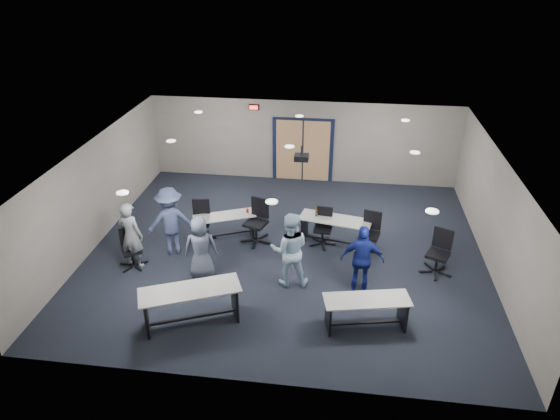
# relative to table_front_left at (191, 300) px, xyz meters

# --- Properties ---
(floor) EXTENTS (10.00, 10.00, 0.00)m
(floor) POSITION_rel_table_front_left_xyz_m (1.62, 3.04, -0.57)
(floor) COLOR black
(floor) RESTS_ON ground
(back_wall) EXTENTS (10.00, 0.04, 2.70)m
(back_wall) POSITION_rel_table_front_left_xyz_m (1.62, 7.54, 0.78)
(back_wall) COLOR gray
(back_wall) RESTS_ON floor
(front_wall) EXTENTS (10.00, 0.04, 2.70)m
(front_wall) POSITION_rel_table_front_left_xyz_m (1.62, -1.46, 0.78)
(front_wall) COLOR gray
(front_wall) RESTS_ON floor
(left_wall) EXTENTS (0.04, 9.00, 2.70)m
(left_wall) POSITION_rel_table_front_left_xyz_m (-3.38, 3.04, 0.78)
(left_wall) COLOR gray
(left_wall) RESTS_ON floor
(right_wall) EXTENTS (0.04, 9.00, 2.70)m
(right_wall) POSITION_rel_table_front_left_xyz_m (6.62, 3.04, 0.78)
(right_wall) COLOR gray
(right_wall) RESTS_ON floor
(ceiling) EXTENTS (10.00, 9.00, 0.04)m
(ceiling) POSITION_rel_table_front_left_xyz_m (1.62, 3.04, 2.13)
(ceiling) COLOR silver
(ceiling) RESTS_ON back_wall
(double_door) EXTENTS (2.00, 0.07, 2.20)m
(double_door) POSITION_rel_table_front_left_xyz_m (1.62, 7.51, 0.48)
(double_door) COLOR black
(double_door) RESTS_ON back_wall
(exit_sign) EXTENTS (0.32, 0.07, 0.18)m
(exit_sign) POSITION_rel_table_front_left_xyz_m (0.02, 7.49, 1.88)
(exit_sign) COLOR black
(exit_sign) RESTS_ON back_wall
(ceiling_projector) EXTENTS (0.35, 0.32, 0.37)m
(ceiling_projector) POSITION_rel_table_front_left_xyz_m (1.92, 3.54, 1.84)
(ceiling_projector) COLOR black
(ceiling_projector) RESTS_ON ceiling
(ceiling_can_lights) EXTENTS (6.24, 5.74, 0.02)m
(ceiling_can_lights) POSITION_rel_table_front_left_xyz_m (1.62, 3.29, 2.10)
(ceiling_can_lights) COLOR silver
(ceiling_can_lights) RESTS_ON ceiling
(table_front_left) EXTENTS (2.15, 1.44, 0.83)m
(table_front_left) POSITION_rel_table_front_left_xyz_m (0.00, 0.00, 0.00)
(table_front_left) COLOR beige
(table_front_left) RESTS_ON floor
(table_front_right) EXTENTS (1.83, 0.92, 0.71)m
(table_front_right) POSITION_rel_table_front_left_xyz_m (3.59, 0.32, -0.08)
(table_front_right) COLOR beige
(table_front_right) RESTS_ON floor
(table_back_left) EXTENTS (1.71, 1.15, 0.77)m
(table_back_left) POSITION_rel_table_front_left_xyz_m (-0.10, 3.49, -0.11)
(table_back_left) COLOR beige
(table_back_left) RESTS_ON floor
(table_back_right) EXTENTS (1.94, 0.98, 1.03)m
(table_back_right) POSITION_rel_table_front_left_xyz_m (2.83, 3.52, -0.05)
(table_back_right) COLOR beige
(table_back_right) RESTS_ON floor
(chair_back_a) EXTENTS (0.76, 0.76, 1.09)m
(chair_back_a) POSITION_rel_table_front_left_xyz_m (-0.71, 3.31, -0.02)
(chair_back_a) COLOR black
(chair_back_a) RESTS_ON floor
(chair_back_b) EXTENTS (0.95, 0.95, 1.19)m
(chair_back_b) POSITION_rel_table_front_left_xyz_m (0.77, 3.36, 0.03)
(chair_back_b) COLOR black
(chair_back_b) RESTS_ON floor
(chair_back_c) EXTENTS (0.70, 0.70, 1.02)m
(chair_back_c) POSITION_rel_table_front_left_xyz_m (2.53, 3.45, -0.06)
(chair_back_c) COLOR black
(chair_back_c) RESTS_ON floor
(chair_back_d) EXTENTS (0.84, 0.84, 1.09)m
(chair_back_d) POSITION_rel_table_front_left_xyz_m (3.72, 3.22, -0.02)
(chair_back_d) COLOR black
(chair_back_d) RESTS_ON floor
(chair_loose_left) EXTENTS (0.87, 0.87, 1.00)m
(chair_loose_left) POSITION_rel_table_front_left_xyz_m (-2.03, 1.81, -0.07)
(chair_loose_left) COLOR black
(chair_loose_left) RESTS_ON floor
(chair_loose_right) EXTENTS (0.93, 0.93, 1.11)m
(chair_loose_right) POSITION_rel_table_front_left_xyz_m (5.31, 2.50, -0.01)
(chair_loose_right) COLOR black
(chair_loose_right) RESTS_ON floor
(person_gray) EXTENTS (0.71, 0.55, 1.73)m
(person_gray) POSITION_rel_table_front_left_xyz_m (-2.00, 1.85, 0.30)
(person_gray) COLOR gray
(person_gray) RESTS_ON floor
(person_plaid) EXTENTS (0.86, 0.66, 1.58)m
(person_plaid) POSITION_rel_table_front_left_xyz_m (-0.23, 1.66, 0.22)
(person_plaid) COLOR #525B70
(person_plaid) RESTS_ON floor
(person_lightblue) EXTENTS (0.97, 0.80, 1.83)m
(person_lightblue) POSITION_rel_table_front_left_xyz_m (1.86, 1.64, 0.35)
(person_lightblue) COLOR #BADCF7
(person_lightblue) RESTS_ON floor
(person_navy) EXTENTS (0.97, 0.42, 1.64)m
(person_navy) POSITION_rel_table_front_left_xyz_m (3.50, 1.60, 0.25)
(person_navy) COLOR navy
(person_navy) RESTS_ON floor
(person_back) EXTENTS (1.34, 1.09, 1.81)m
(person_back) POSITION_rel_table_front_left_xyz_m (-1.26, 2.58, 0.34)
(person_back) COLOR #424D77
(person_back) RESTS_ON floor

